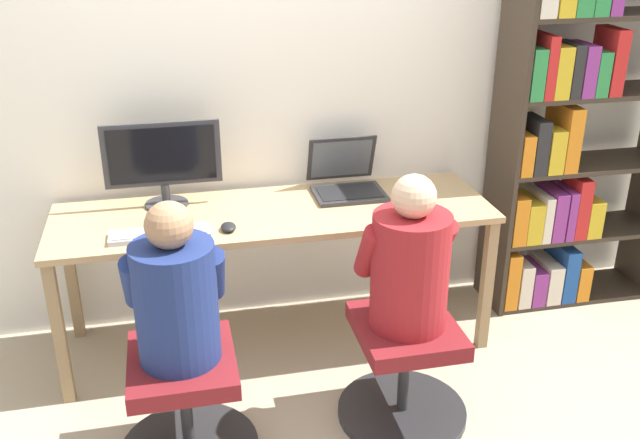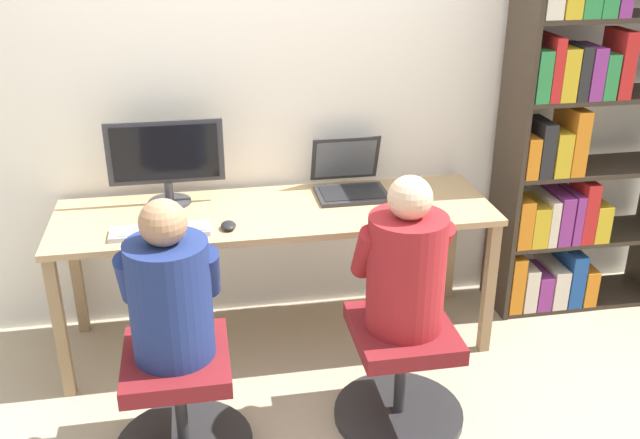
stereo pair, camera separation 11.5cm
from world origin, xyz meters
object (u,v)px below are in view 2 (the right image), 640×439
at_px(person_at_laptop, 406,264).
at_px(laptop, 350,182).
at_px(keyboard, 160,231).
at_px(person_at_monitor, 170,291).
at_px(office_chair_left, 180,402).
at_px(desktop_monitor, 166,160).
at_px(office_chair_right, 401,371).
at_px(bookshelf, 572,143).

bearing_deg(person_at_laptop, laptop, 92.70).
xyz_separation_m(keyboard, person_at_laptop, (0.96, -0.51, 0.01)).
bearing_deg(person_at_laptop, person_at_monitor, -177.51).
bearing_deg(office_chair_left, desktop_monitor, 90.65).
distance_m(keyboard, person_at_monitor, 0.55).
bearing_deg(desktop_monitor, office_chair_right, -43.12).
xyz_separation_m(office_chair_right, person_at_monitor, (-0.91, -0.03, 0.50)).
bearing_deg(office_chair_left, laptop, 45.59).
bearing_deg(office_chair_left, keyboard, 94.87).
height_order(keyboard, office_chair_right, keyboard).
bearing_deg(office_chair_right, keyboard, 151.73).
bearing_deg(office_chair_left, person_at_monitor, 90.00).
distance_m(laptop, keyboard, 0.98).
height_order(desktop_monitor, person_at_laptop, desktop_monitor).
height_order(laptop, office_chair_right, laptop).
relative_size(desktop_monitor, person_at_laptop, 0.84).
relative_size(office_chair_left, person_at_laptop, 0.86).
height_order(person_at_monitor, person_at_laptop, person_at_laptop).
distance_m(desktop_monitor, bookshelf, 2.03).
height_order(desktop_monitor, office_chair_right, desktop_monitor).
bearing_deg(person_at_laptop, keyboard, 151.96).
xyz_separation_m(laptop, office_chair_right, (0.04, -0.85, -0.54)).
bearing_deg(person_at_monitor, laptop, 45.43).
height_order(desktop_monitor, office_chair_left, desktop_monitor).
xyz_separation_m(laptop, bookshelf, (1.14, -0.06, 0.16)).
bearing_deg(person_at_monitor, person_at_laptop, 2.49).
xyz_separation_m(office_chair_left, bookshelf, (2.02, 0.84, 0.69)).
relative_size(office_chair_left, person_at_monitor, 0.88).
bearing_deg(laptop, person_at_laptop, -87.30).
height_order(office_chair_right, person_at_monitor, person_at_monitor).
bearing_deg(person_at_laptop, bookshelf, 35.65).
distance_m(desktop_monitor, office_chair_left, 1.14).
bearing_deg(laptop, keyboard, -159.99).
relative_size(office_chair_right, bookshelf, 0.29).
bearing_deg(desktop_monitor, office_chair_left, -89.35).
height_order(office_chair_right, person_at_laptop, person_at_laptop).
distance_m(desktop_monitor, office_chair_right, 1.45).
distance_m(laptop, office_chair_right, 1.01).
distance_m(keyboard, person_at_laptop, 1.09).
distance_m(laptop, person_at_laptop, 0.85).
height_order(laptop, person_at_monitor, person_at_monitor).
bearing_deg(office_chair_left, person_at_laptop, 2.80).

